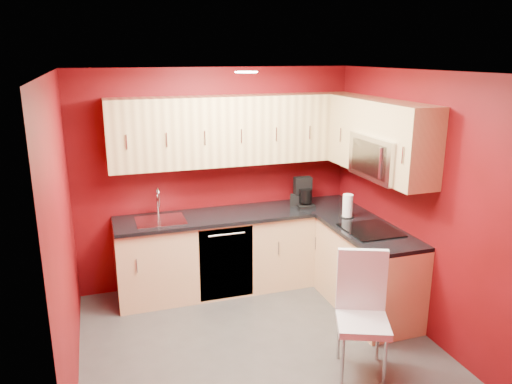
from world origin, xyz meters
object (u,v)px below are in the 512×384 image
napkin_holder (295,200)px  sink (160,217)px  coffee_maker (305,192)px  dining_chair (363,317)px  paper_towel (348,206)px  microwave (386,157)px

napkin_holder → sink: bearing=-178.8°
sink → napkin_holder: bearing=1.2°
sink → napkin_holder: sink is taller
coffee_maker → dining_chair: bearing=-94.6°
paper_towel → dining_chair: paper_towel is taller
microwave → paper_towel: bearing=106.0°
sink → napkin_holder: (1.58, 0.03, 0.03)m
sink → coffee_maker: sink is taller
microwave → coffee_maker: size_ratio=2.28×
coffee_maker → dining_chair: (-0.28, -1.88, -0.55)m
napkin_holder → paper_towel: bearing=-56.7°
coffee_maker → microwave: bearing=-63.2°
microwave → paper_towel: size_ratio=2.96×
dining_chair → microwave: bearing=74.9°
napkin_holder → dining_chair: (-0.18, -1.94, -0.45)m
sink → coffee_maker: 1.68m
sink → coffee_maker: bearing=-0.7°
microwave → dining_chair: microwave is taller
coffee_maker → paper_towel: (0.29, -0.52, -0.04)m
sink → dining_chair: 2.40m
microwave → dining_chair: bearing=-127.6°
coffee_maker → sink: bearing=-176.9°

